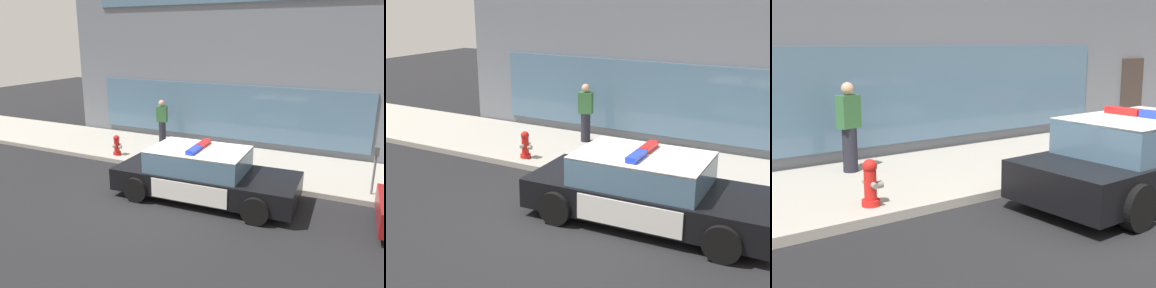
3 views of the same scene
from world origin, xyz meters
TOP-DOWN VIEW (x-y plane):
  - ground at (0.00, 0.00)m, footprint 48.00×48.00m
  - sidewalk at (0.00, 3.68)m, footprint 48.00×3.48m
  - police_cruiser at (1.46, 0.63)m, footprint 4.96×2.26m
  - fire_hydrant at (-2.74, 2.42)m, footprint 0.34×0.39m
  - pedestrian_on_sidewalk at (-2.10, 4.58)m, footprint 0.45×0.34m

SIDE VIEW (x-z plane):
  - ground at x=0.00m, z-range 0.00..0.00m
  - sidewalk at x=0.00m, z-range 0.00..0.15m
  - fire_hydrant at x=-2.74m, z-range 0.14..0.86m
  - police_cruiser at x=1.46m, z-range -0.07..1.43m
  - pedestrian_on_sidewalk at x=-2.10m, z-range 0.16..1.87m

